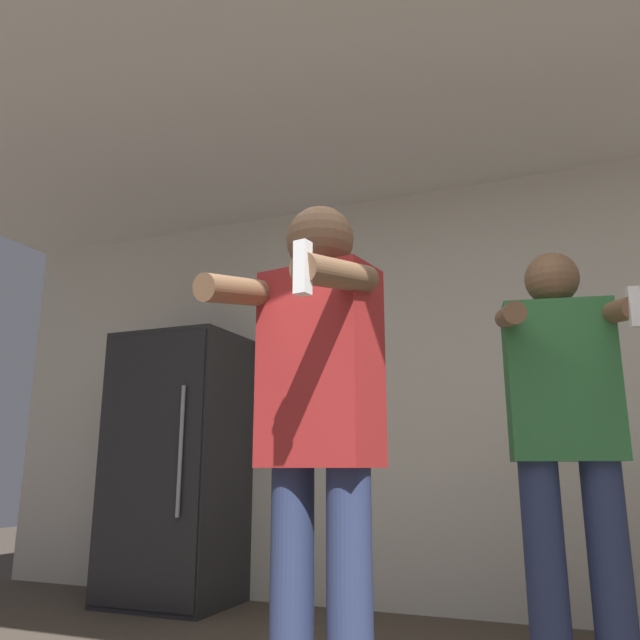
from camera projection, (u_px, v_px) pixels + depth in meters
name	position (u px, v px, depth m)	size (l,w,h in m)	color
wall_back	(483.00, 386.00, 3.67)	(7.00, 0.06, 2.55)	beige
ceiling_slab	(422.00, 52.00, 2.72)	(7.00, 3.23, 0.05)	silver
refrigerator	(177.00, 465.00, 3.95)	(0.76, 0.64, 1.65)	#262628
person_woman_foreground	(318.00, 420.00, 1.86)	(0.47, 0.52, 1.63)	navy
person_man_side	(566.00, 434.00, 2.40)	(0.53, 0.54, 1.67)	navy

